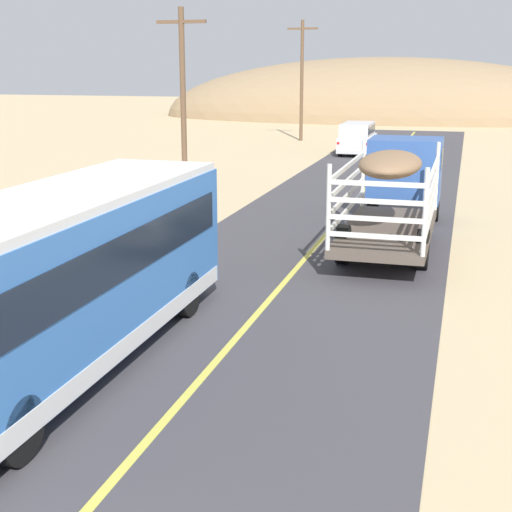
% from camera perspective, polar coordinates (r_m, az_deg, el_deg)
% --- Properties ---
extents(livestock_truck, '(2.53, 9.70, 3.02)m').
position_cam_1_polar(livestock_truck, '(24.77, 11.04, 5.87)').
color(livestock_truck, '#3359A5').
rests_on(livestock_truck, road_surface).
extents(bus, '(2.54, 10.00, 3.21)m').
position_cam_1_polar(bus, '(13.67, -14.81, -1.51)').
color(bus, '#3872C6').
rests_on(bus, road_surface).
extents(car_far, '(1.90, 4.62, 1.93)m').
position_cam_1_polar(car_far, '(46.90, 7.85, 9.13)').
color(car_far, silver).
rests_on(car_far, road_surface).
extents(power_pole_mid, '(2.20, 0.24, 7.78)m').
position_cam_1_polar(power_pole_mid, '(32.43, -5.67, 12.30)').
color(power_pole_mid, brown).
rests_on(power_pole_mid, ground).
extents(power_pole_far, '(2.20, 0.24, 8.54)m').
position_cam_1_polar(power_pole_far, '(55.01, 3.56, 13.65)').
color(power_pole_far, brown).
rests_on(power_pole_far, ground).
extents(distant_hill, '(47.46, 19.46, 12.48)m').
position_cam_1_polar(distant_hill, '(79.21, 9.74, 10.43)').
color(distant_hill, '#997C5A').
rests_on(distant_hill, ground).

